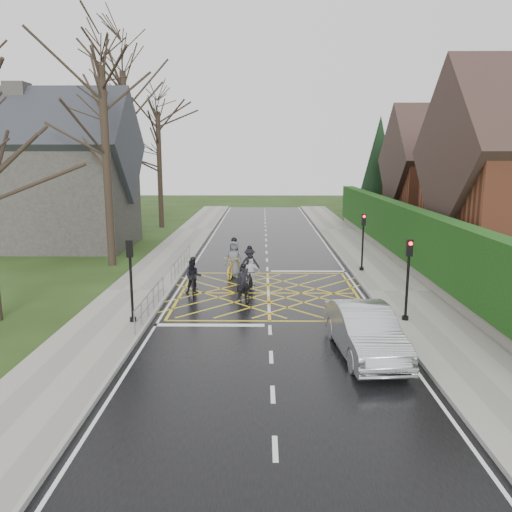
{
  "coord_description": "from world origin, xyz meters",
  "views": [
    {
      "loc": [
        -0.29,
        -22.19,
        6.16
      ],
      "look_at": [
        -0.6,
        2.26,
        1.3
      ],
      "focal_mm": 35.0,
      "sensor_mm": 36.0,
      "label": 1
    }
  ],
  "objects_px": {
    "cyclist_lead": "(234,263)",
    "car": "(365,331)",
    "cyclist_front": "(251,277)",
    "cyclist_rear": "(243,289)",
    "cyclist_back": "(193,280)",
    "cyclist_mid": "(250,267)"
  },
  "relations": [
    {
      "from": "cyclist_lead",
      "to": "car",
      "type": "bearing_deg",
      "value": -52.25
    },
    {
      "from": "cyclist_mid",
      "to": "cyclist_back",
      "type": "bearing_deg",
      "value": -138.44
    },
    {
      "from": "cyclist_back",
      "to": "car",
      "type": "bearing_deg",
      "value": -54.77
    },
    {
      "from": "car",
      "to": "cyclist_lead",
      "type": "bearing_deg",
      "value": 109.38
    },
    {
      "from": "cyclist_lead",
      "to": "car",
      "type": "height_order",
      "value": "cyclist_lead"
    },
    {
      "from": "cyclist_back",
      "to": "car",
      "type": "distance_m",
      "value": 9.57
    },
    {
      "from": "cyclist_lead",
      "to": "car",
      "type": "distance_m",
      "value": 11.45
    },
    {
      "from": "cyclist_front",
      "to": "cyclist_lead",
      "type": "height_order",
      "value": "cyclist_lead"
    },
    {
      "from": "car",
      "to": "cyclist_front",
      "type": "bearing_deg",
      "value": 110.66
    },
    {
      "from": "cyclist_front",
      "to": "cyclist_lead",
      "type": "xyz_separation_m",
      "value": [
        -0.92,
        2.52,
        0.11
      ]
    },
    {
      "from": "cyclist_back",
      "to": "cyclist_mid",
      "type": "xyz_separation_m",
      "value": [
        2.5,
        2.93,
        -0.02
      ]
    },
    {
      "from": "car",
      "to": "cyclist_back",
      "type": "bearing_deg",
      "value": 127.02
    },
    {
      "from": "car",
      "to": "cyclist_mid",
      "type": "bearing_deg",
      "value": 106.27
    },
    {
      "from": "cyclist_mid",
      "to": "cyclist_lead",
      "type": "height_order",
      "value": "cyclist_lead"
    },
    {
      "from": "cyclist_front",
      "to": "car",
      "type": "bearing_deg",
      "value": -59.36
    },
    {
      "from": "cyclist_rear",
      "to": "cyclist_front",
      "type": "bearing_deg",
      "value": 62.05
    },
    {
      "from": "cyclist_back",
      "to": "car",
      "type": "relative_size",
      "value": 0.37
    },
    {
      "from": "cyclist_back",
      "to": "car",
      "type": "height_order",
      "value": "cyclist_back"
    },
    {
      "from": "cyclist_back",
      "to": "cyclist_mid",
      "type": "bearing_deg",
      "value": 42.82
    },
    {
      "from": "cyclist_mid",
      "to": "cyclist_lead",
      "type": "distance_m",
      "value": 0.9
    },
    {
      "from": "cyclist_mid",
      "to": "car",
      "type": "bearing_deg",
      "value": -76.77
    },
    {
      "from": "cyclist_lead",
      "to": "cyclist_mid",
      "type": "bearing_deg",
      "value": -11.5
    }
  ]
}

